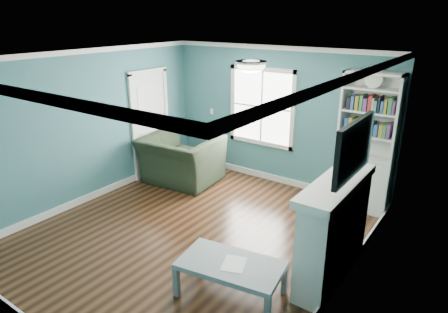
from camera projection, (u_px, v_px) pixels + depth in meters
The scene contains 13 objects.
floor at pixel (193, 233), 6.03m from camera, with size 5.00×5.00×0.00m, color black.
room_walls at pixel (190, 133), 5.50m from camera, with size 5.00×5.00×5.00m.
trim at pixel (191, 156), 5.62m from camera, with size 4.50×5.00×2.60m.
window at pixel (262, 107), 7.62m from camera, with size 1.40×0.06×1.50m.
bookshelf at pixel (365, 157), 6.52m from camera, with size 0.90×0.35×2.31m.
fireplace at pixel (335, 232), 4.84m from camera, with size 0.44×1.58×1.30m.
tv at pixel (354, 149), 4.41m from camera, with size 0.06×1.10×0.65m, color black.
door at pixel (150, 123), 7.96m from camera, with size 0.12×0.98×2.17m.
ceiling_fixture at pixel (251, 65), 4.76m from camera, with size 0.38×0.38×0.15m.
light_switch at pixel (212, 111), 8.35m from camera, with size 0.08×0.01×0.12m, color white.
recliner at pixel (181, 152), 7.70m from camera, with size 1.40×0.91×1.22m, color black.
coffee_table at pixel (231, 267), 4.60m from camera, with size 1.28×0.83×0.43m.
paper_sheet at pixel (234, 264), 4.56m from camera, with size 0.25×0.32×0.00m, color white.
Camera 1 is at (3.44, -4.04, 3.13)m, focal length 32.00 mm.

